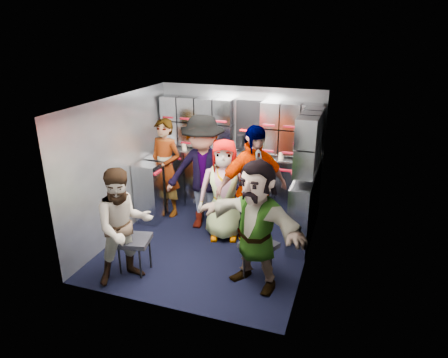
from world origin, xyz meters
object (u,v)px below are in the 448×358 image
(jump_seat_center, at_px, (228,209))
(attendant_arc_e, at_px, (256,225))
(jump_seat_near_left, at_px, (134,242))
(jump_seat_mid_right, at_px, (254,221))
(attendant_arc_a, at_px, (124,226))
(attendant_arc_d, at_px, (252,190))
(jump_seat_mid_left, at_px, (208,201))
(attendant_arc_b, at_px, (203,173))
(attendant_arc_c, at_px, (224,190))
(attendant_standing, at_px, (165,168))
(jump_seat_near_right, at_px, (259,247))

(jump_seat_center, distance_m, attendant_arc_e, 1.46)
(jump_seat_near_left, distance_m, jump_seat_center, 1.63)
(jump_seat_mid_right, xyz_separation_m, attendant_arc_a, (-1.28, -1.39, 0.39))
(jump_seat_center, height_order, attendant_arc_d, attendant_arc_d)
(jump_seat_mid_left, xyz_separation_m, attendant_arc_b, (-0.00, -0.18, 0.54))
(jump_seat_mid_right, relative_size, attendant_arc_c, 0.26)
(jump_seat_center, relative_size, attendant_standing, 0.27)
(attendant_standing, height_order, attendant_arc_e, attendant_standing)
(jump_seat_near_right, distance_m, attendant_arc_d, 0.83)
(attendant_arc_c, bearing_deg, attendant_standing, 143.83)
(jump_seat_mid_right, xyz_separation_m, attendant_arc_c, (-0.48, 0.03, 0.41))
(attendant_standing, distance_m, attendant_arc_a, 1.91)
(attendant_standing, distance_m, attendant_arc_c, 1.26)
(jump_seat_near_left, height_order, attendant_arc_b, attendant_arc_b)
(jump_seat_near_left, height_order, jump_seat_near_right, jump_seat_near_left)
(jump_seat_center, bearing_deg, jump_seat_near_right, -53.51)
(attendant_arc_c, bearing_deg, attendant_arc_d, -38.79)
(attendant_arc_d, bearing_deg, jump_seat_mid_left, 104.43)
(jump_seat_near_left, distance_m, attendant_arc_b, 1.58)
(jump_seat_near_right, bearing_deg, attendant_arc_c, 132.04)
(jump_seat_mid_left, relative_size, attendant_arc_a, 0.28)
(attendant_standing, xyz_separation_m, attendant_arc_b, (0.77, -0.24, 0.08))
(jump_seat_near_left, relative_size, jump_seat_mid_right, 1.20)
(jump_seat_near_left, xyz_separation_m, jump_seat_near_right, (1.54, 0.42, -0.01))
(jump_seat_near_right, relative_size, attendant_standing, 0.32)
(jump_seat_near_right, xyz_separation_m, attendant_arc_b, (-1.15, 1.03, 0.49))
(jump_seat_mid_left, relative_size, jump_seat_mid_right, 1.02)
(jump_seat_mid_right, xyz_separation_m, attendant_arc_b, (-0.89, 0.24, 0.55))
(jump_seat_center, height_order, attendant_arc_a, attendant_arc_a)
(attendant_arc_b, bearing_deg, jump_seat_center, -9.78)
(attendant_arc_b, xyz_separation_m, attendant_arc_c, (0.41, -0.21, -0.14))
(jump_seat_mid_right, relative_size, attendant_arc_a, 0.27)
(jump_seat_near_right, relative_size, attendant_arc_b, 0.29)
(jump_seat_near_right, distance_m, attendant_arc_b, 1.62)
(jump_seat_near_right, xyz_separation_m, attendant_arc_c, (-0.74, 0.82, 0.35))
(jump_seat_mid_right, bearing_deg, jump_seat_center, 156.36)
(attendant_arc_b, bearing_deg, attendant_arc_a, -108.78)
(attendant_arc_a, distance_m, attendant_arc_c, 1.63)
(jump_seat_mid_left, distance_m, attendant_arc_d, 1.20)
(attendant_arc_b, distance_m, attendant_arc_c, 0.48)
(jump_seat_near_left, relative_size, jump_seat_mid_left, 1.18)
(jump_seat_center, bearing_deg, jump_seat_near_left, -119.34)
(jump_seat_near_left, bearing_deg, attendant_arc_b, 74.98)
(jump_seat_mid_right, height_order, attendant_arc_b, attendant_arc_b)
(jump_seat_mid_right, distance_m, attendant_arc_c, 0.63)
(jump_seat_near_right, xyz_separation_m, attendant_standing, (-1.92, 1.27, 0.40))
(attendant_arc_b, height_order, attendant_arc_c, attendant_arc_b)
(jump_seat_near_left, height_order, attendant_arc_c, attendant_arc_c)
(attendant_arc_a, height_order, attendant_arc_c, attendant_arc_c)
(jump_seat_mid_right, distance_m, attendant_arc_e, 1.11)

